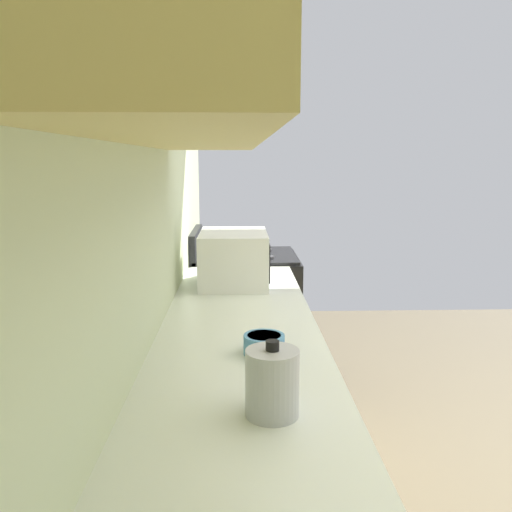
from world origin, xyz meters
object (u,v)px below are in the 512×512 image
object	(u,v)px
microwave	(234,258)
bowl	(264,343)
oven_range	(246,321)
kettle	(272,382)

from	to	relation	value
microwave	bowl	size ratio (longest dim) A/B	3.41
bowl	oven_range	bearing A→B (deg)	1.31
oven_range	bowl	xyz separation A→B (m)	(-1.73, -0.04, 0.47)
bowl	kettle	xyz separation A→B (m)	(-0.41, -0.00, 0.05)
microwave	kettle	xyz separation A→B (m)	(-1.40, -0.11, -0.05)
microwave	kettle	distance (m)	1.40
oven_range	bowl	bearing A→B (deg)	-178.69
oven_range	microwave	bearing A→B (deg)	174.92
kettle	bowl	bearing A→B (deg)	0.00
kettle	microwave	bearing A→B (deg)	4.31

